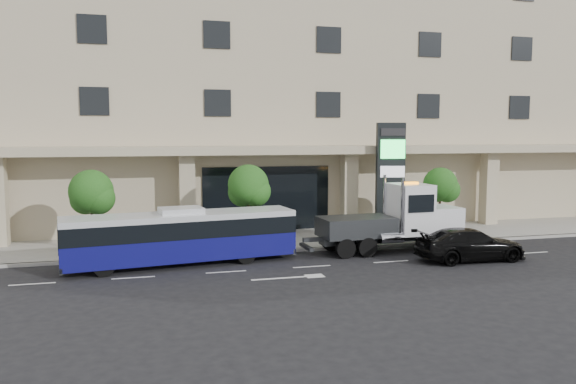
# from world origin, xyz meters

# --- Properties ---
(ground) EXTENTS (120.00, 120.00, 0.00)m
(ground) POSITION_xyz_m (0.00, 0.00, 0.00)
(ground) COLOR black
(ground) RESTS_ON ground
(sidewalk) EXTENTS (120.00, 6.00, 0.15)m
(sidewalk) POSITION_xyz_m (0.00, 5.00, 0.07)
(sidewalk) COLOR gray
(sidewalk) RESTS_ON ground
(curb) EXTENTS (120.00, 0.30, 0.15)m
(curb) POSITION_xyz_m (0.00, 2.00, 0.07)
(curb) COLOR gray
(curb) RESTS_ON ground
(convention_center) EXTENTS (60.00, 17.60, 20.00)m
(convention_center) POSITION_xyz_m (-0.00, 15.42, 9.97)
(convention_center) COLOR #BEB08E
(convention_center) RESTS_ON ground
(tree_left) EXTENTS (2.27, 2.20, 4.22)m
(tree_left) POSITION_xyz_m (-9.97, 3.59, 3.11)
(tree_left) COLOR #422B19
(tree_left) RESTS_ON sidewalk
(tree_mid) EXTENTS (2.28, 2.20, 4.38)m
(tree_mid) POSITION_xyz_m (-1.97, 3.59, 3.26)
(tree_mid) COLOR #422B19
(tree_mid) RESTS_ON sidewalk
(tree_right) EXTENTS (2.10, 2.00, 4.04)m
(tree_right) POSITION_xyz_m (9.53, 3.59, 3.04)
(tree_right) COLOR #422B19
(tree_right) RESTS_ON sidewalk
(city_bus) EXTENTS (10.94, 3.65, 2.72)m
(city_bus) POSITION_xyz_m (-5.81, 0.42, 1.38)
(city_bus) COLOR black
(city_bus) RESTS_ON ground
(tow_truck) EXTENTS (8.75, 2.47, 3.97)m
(tow_truck) POSITION_xyz_m (5.38, 0.82, 1.64)
(tow_truck) COLOR #2D3033
(tow_truck) RESTS_ON ground
(black_sedan) EXTENTS (5.47, 2.33, 1.57)m
(black_sedan) POSITION_xyz_m (7.85, -2.20, 0.79)
(black_sedan) COLOR black
(black_sedan) RESTS_ON ground
(signage_pylon) EXTENTS (1.75, 0.95, 6.67)m
(signage_pylon) POSITION_xyz_m (6.86, 4.83, 3.53)
(signage_pylon) COLOR black
(signage_pylon) RESTS_ON sidewalk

